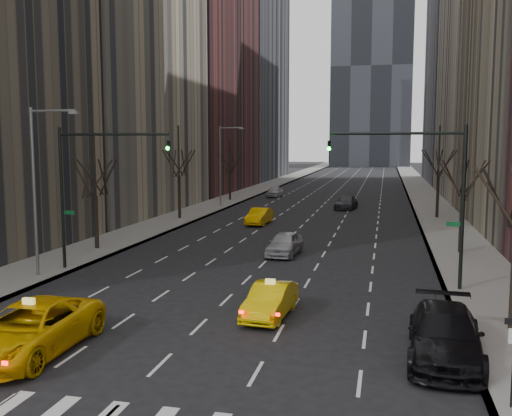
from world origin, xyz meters
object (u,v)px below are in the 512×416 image
Objects in this scene: taxi_suv at (30,329)px; parked_suv_black at (445,335)px; taxi_sedan at (270,300)px; silver_sedan_ahead at (285,244)px.

taxi_suv is 14.23m from parked_suv_black.
parked_suv_black reaches higher than taxi_sedan.
parked_suv_black is at bearing -58.89° from silver_sedan_ahead.
taxi_suv is 1.42× the size of silver_sedan_ahead.
taxi_suv reaches higher than parked_suv_black.
parked_suv_black is at bearing 10.09° from taxi_suv.
parked_suv_black is (8.41, -16.50, 0.10)m from silver_sedan_ahead.
taxi_suv reaches higher than silver_sedan_ahead.
taxi_sedan is at bearing -78.48° from silver_sedan_ahead.
taxi_suv is 19.95m from silver_sedan_ahead.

